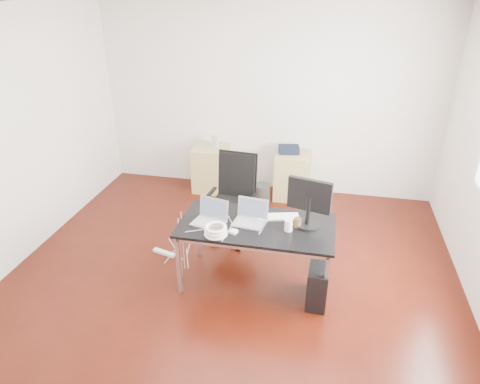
% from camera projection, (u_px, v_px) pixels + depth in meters
% --- Properties ---
extents(room_shell, '(5.00, 5.00, 5.00)m').
position_uv_depth(room_shell, '(232.00, 166.00, 4.08)').
color(room_shell, '#320C05').
rests_on(room_shell, ground).
extents(desk, '(1.60, 0.80, 0.73)m').
position_uv_depth(desk, '(257.00, 229.00, 4.44)').
color(desk, black).
rests_on(desk, ground).
extents(office_chair, '(0.52, 0.54, 1.08)m').
position_uv_depth(office_chair, '(234.00, 194.00, 5.32)').
color(office_chair, black).
rests_on(office_chair, ground).
extents(filing_cabinet_left, '(0.50, 0.50, 0.70)m').
position_uv_depth(filing_cabinet_left, '(211.00, 168.00, 6.66)').
color(filing_cabinet_left, '#A18E50').
rests_on(filing_cabinet_left, ground).
extents(filing_cabinet_right, '(0.50, 0.50, 0.70)m').
position_uv_depth(filing_cabinet_right, '(292.00, 175.00, 6.42)').
color(filing_cabinet_right, '#A18E50').
rests_on(filing_cabinet_right, ground).
extents(pc_tower, '(0.22, 0.46, 0.44)m').
position_uv_depth(pc_tower, '(318.00, 283.00, 4.37)').
color(pc_tower, black).
rests_on(pc_tower, ground).
extents(wastebasket, '(0.27, 0.27, 0.28)m').
position_uv_depth(wastebasket, '(262.00, 193.00, 6.36)').
color(wastebasket, black).
rests_on(wastebasket, ground).
extents(power_strip, '(0.31, 0.14, 0.04)m').
position_uv_depth(power_strip, '(164.00, 253.00, 5.20)').
color(power_strip, white).
rests_on(power_strip, ground).
extents(laptop_left, '(0.38, 0.32, 0.23)m').
position_uv_depth(laptop_left, '(211.00, 217.00, 4.43)').
color(laptop_left, silver).
rests_on(laptop_left, desk).
extents(laptop_right, '(0.36, 0.29, 0.23)m').
position_uv_depth(laptop_right, '(251.00, 217.00, 4.43)').
color(laptop_right, silver).
rests_on(laptop_right, desk).
extents(monitor, '(0.45, 0.26, 0.51)m').
position_uv_depth(monitor, '(309.00, 200.00, 4.29)').
color(monitor, black).
rests_on(monitor, desk).
extents(keyboard, '(0.46, 0.24, 0.02)m').
position_uv_depth(keyboard, '(278.00, 217.00, 4.53)').
color(keyboard, white).
rests_on(keyboard, desk).
extents(cup_white, '(0.10, 0.10, 0.12)m').
position_uv_depth(cup_white, '(288.00, 225.00, 4.28)').
color(cup_white, white).
rests_on(cup_white, desk).
extents(cup_brown, '(0.08, 0.08, 0.10)m').
position_uv_depth(cup_brown, '(297.00, 223.00, 4.35)').
color(cup_brown, brown).
rests_on(cup_brown, desk).
extents(cable_coil, '(0.24, 0.24, 0.11)m').
position_uv_depth(cable_coil, '(216.00, 231.00, 4.21)').
color(cable_coil, white).
rests_on(cable_coil, desk).
extents(power_adapter, '(0.09, 0.09, 0.03)m').
position_uv_depth(power_adapter, '(234.00, 232.00, 4.26)').
color(power_adapter, white).
rests_on(power_adapter, desk).
extents(speaker, '(0.10, 0.10, 0.18)m').
position_uv_depth(speaker, '(215.00, 141.00, 6.47)').
color(speaker, '#9E9E9E').
rests_on(speaker, filing_cabinet_left).
extents(navy_garment, '(0.34, 0.29, 0.09)m').
position_uv_depth(navy_garment, '(289.00, 149.00, 6.30)').
color(navy_garment, black).
rests_on(navy_garment, filing_cabinet_right).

